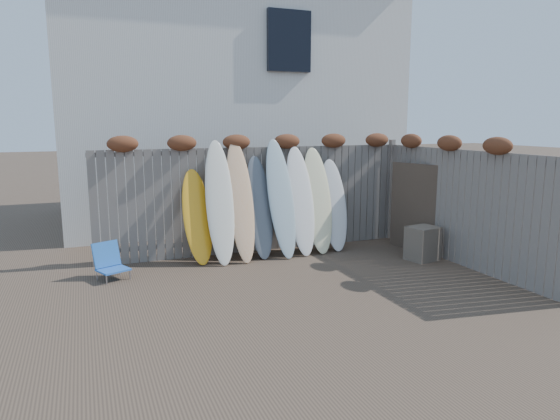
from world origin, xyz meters
name	(u,v)px	position (x,y,z in m)	size (l,w,h in m)	color
ground	(309,288)	(0.00, 0.00, 0.00)	(80.00, 80.00, 0.00)	#493A2D
back_fence	(260,190)	(0.06, 2.39, 1.18)	(6.05, 0.28, 2.24)	slate
right_fence	(461,200)	(2.99, 0.25, 1.14)	(0.28, 4.40, 2.24)	slate
house	(223,93)	(0.50, 6.50, 3.20)	(8.50, 5.50, 6.33)	silver
beach_chair	(110,262)	(-2.75, 1.63, 0.27)	(0.58, 0.60, 0.58)	blue
wooden_crate	(423,243)	(2.57, 0.69, 0.31)	(0.52, 0.44, 0.61)	brown
lattice_panel	(415,207)	(2.87, 1.35, 0.84)	(0.05, 1.12, 1.68)	#4C392E
surfboard_0	(197,217)	(-1.24, 2.02, 0.83)	(0.51, 0.07, 1.72)	#F7A81C
surfboard_1	(220,202)	(-0.85, 1.93, 1.08)	(0.49, 0.07, 2.24)	white
surfboard_2	(241,201)	(-0.47, 1.93, 1.07)	(0.46, 0.07, 2.23)	#E8A074
surfboard_3	(259,207)	(-0.09, 2.00, 0.93)	(0.48, 0.07, 1.93)	#565E68
surfboard_4	(281,198)	(0.31, 1.93, 1.08)	(0.50, 0.07, 2.25)	#96B0BC
surfboard_5	(300,201)	(0.71, 1.96, 1.01)	(0.52, 0.07, 2.10)	white
surfboard_6	(318,200)	(1.08, 1.98, 0.99)	(0.54, 0.07, 2.07)	#F7F0B9
surfboard_7	(334,205)	(1.45, 2.00, 0.88)	(0.51, 0.07, 1.82)	silver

